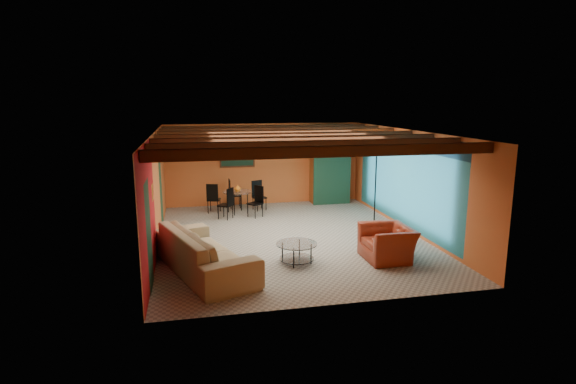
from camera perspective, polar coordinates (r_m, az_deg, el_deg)
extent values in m
cube|color=gray|center=(11.82, 0.21, -5.66)|extent=(6.50, 8.00, 0.01)
cube|color=silver|center=(11.32, 0.22, 7.51)|extent=(6.50, 8.00, 0.01)
cube|color=#C4602D|center=(15.37, -3.00, 3.50)|extent=(6.50, 0.02, 2.70)
cube|color=#A91317|center=(11.26, -16.16, 0.10)|extent=(0.02, 8.00, 2.70)
cube|color=teal|center=(12.58, 14.82, 1.34)|extent=(0.02, 8.00, 2.70)
imported|color=#978561|center=(9.59, -10.39, -7.23)|extent=(2.12, 3.24, 0.88)
imported|color=maroon|center=(10.39, 12.27, -6.22)|extent=(1.00, 1.15, 0.74)
cube|color=brown|center=(15.62, 5.19, 2.65)|extent=(1.25, 0.61, 2.19)
cube|color=black|center=(15.18, -6.35, 4.49)|extent=(1.05, 0.03, 0.65)
imported|color=#26661E|center=(15.47, 5.28, 7.57)|extent=(0.57, 0.54, 0.50)
imported|color=orange|center=(14.15, -6.33, 1.53)|extent=(0.26, 0.26, 0.21)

